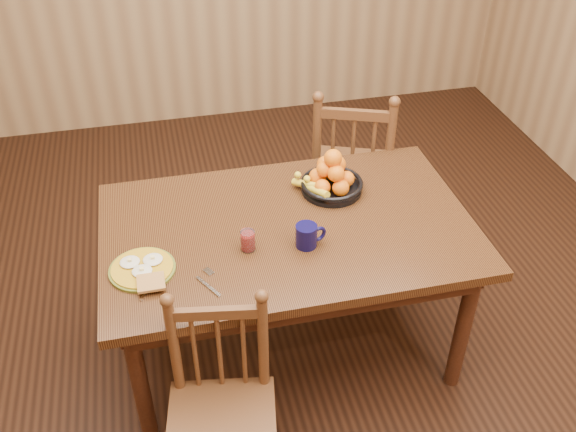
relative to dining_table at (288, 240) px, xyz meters
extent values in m
cube|color=black|center=(0.00, 0.00, -0.67)|extent=(4.50, 5.00, 0.01)
cube|color=black|center=(0.00, 0.00, 0.06)|extent=(1.60, 1.00, 0.04)
cube|color=black|center=(0.00, 0.42, -0.01)|extent=(1.40, 0.04, 0.10)
cube|color=black|center=(0.00, -0.42, -0.01)|extent=(1.40, 0.04, 0.10)
cube|color=black|center=(0.72, 0.00, -0.01)|extent=(0.04, 0.84, 0.10)
cube|color=black|center=(-0.72, 0.00, -0.01)|extent=(0.04, 0.84, 0.10)
cylinder|color=black|center=(-0.70, -0.40, -0.31)|extent=(0.07, 0.07, 0.70)
cylinder|color=black|center=(0.70, -0.40, -0.31)|extent=(0.07, 0.07, 0.70)
cylinder|color=black|center=(-0.70, 0.40, -0.31)|extent=(0.07, 0.07, 0.70)
cylinder|color=black|center=(0.70, 0.40, -0.31)|extent=(0.07, 0.07, 0.70)
cube|color=#492C16|center=(0.55, 0.77, -0.20)|extent=(0.59, 0.57, 0.04)
cylinder|color=#492C16|center=(0.79, 0.86, -0.44)|extent=(0.04, 0.04, 0.45)
cylinder|color=#492C16|center=(0.44, 1.00, -0.44)|extent=(0.04, 0.04, 0.45)
cylinder|color=#492C16|center=(0.66, 0.53, -0.44)|extent=(0.04, 0.04, 0.45)
cylinder|color=#492C16|center=(0.31, 0.67, -0.44)|extent=(0.04, 0.04, 0.45)
cylinder|color=#492C16|center=(0.65, 0.51, 0.08)|extent=(0.05, 0.05, 0.54)
cylinder|color=#492C16|center=(0.30, 0.65, 0.08)|extent=(0.05, 0.05, 0.54)
cylinder|color=#492C16|center=(0.48, 0.58, 0.02)|extent=(0.02, 0.02, 0.42)
cube|color=#492C16|center=(0.48, 0.58, 0.26)|extent=(0.36, 0.16, 0.05)
cube|color=#492C16|center=(-0.41, -0.69, -0.26)|extent=(0.46, 0.44, 0.04)
cylinder|color=#492C16|center=(-0.55, -0.51, -0.47)|extent=(0.03, 0.03, 0.39)
cylinder|color=#492C16|center=(-0.22, -0.56, -0.47)|extent=(0.03, 0.03, 0.39)
cylinder|color=#492C16|center=(-0.54, -0.49, -0.02)|extent=(0.04, 0.04, 0.47)
cylinder|color=#492C16|center=(-0.22, -0.54, -0.02)|extent=(0.04, 0.04, 0.47)
cylinder|color=#492C16|center=(-0.38, -0.52, -0.06)|extent=(0.02, 0.02, 0.36)
cube|color=#492C16|center=(-0.38, -0.52, 0.15)|extent=(0.33, 0.08, 0.05)
cylinder|color=#59601E|center=(-0.63, -0.16, 0.09)|extent=(0.26, 0.26, 0.01)
cylinder|color=#B98A17|center=(-0.63, -0.16, 0.10)|extent=(0.24, 0.24, 0.01)
ellipsoid|color=silver|center=(-0.67, -0.12, 0.11)|extent=(0.08, 0.08, 0.01)
cube|color=#F2E08C|center=(-0.67, -0.12, 0.12)|extent=(0.02, 0.02, 0.01)
ellipsoid|color=silver|center=(-0.58, -0.13, 0.11)|extent=(0.08, 0.08, 0.01)
cube|color=#F2E08C|center=(-0.58, -0.13, 0.12)|extent=(0.02, 0.02, 0.01)
ellipsoid|color=silver|center=(-0.63, -0.19, 0.11)|extent=(0.08, 0.08, 0.01)
cube|color=#F2E08C|center=(-0.63, -0.19, 0.12)|extent=(0.02, 0.02, 0.01)
cube|color=brown|center=(-0.60, -0.26, 0.11)|extent=(0.11, 0.10, 0.01)
cube|color=silver|center=(-0.39, -0.31, 0.09)|extent=(0.08, 0.13, 0.00)
cube|color=silver|center=(-0.37, -0.22, 0.09)|extent=(0.05, 0.05, 0.00)
cube|color=silver|center=(-0.61, -0.28, 0.09)|extent=(0.07, 0.11, 0.00)
ellipsoid|color=silver|center=(-0.63, -0.20, 0.09)|extent=(0.03, 0.04, 0.01)
cylinder|color=black|center=(0.04, -0.15, 0.13)|extent=(0.09, 0.09, 0.10)
torus|color=black|center=(0.09, -0.15, 0.13)|extent=(0.07, 0.04, 0.07)
cylinder|color=black|center=(0.04, -0.15, 0.18)|extent=(0.08, 0.08, 0.00)
cylinder|color=silver|center=(-0.20, -0.12, 0.13)|extent=(0.06, 0.06, 0.09)
cylinder|color=maroon|center=(-0.20, -0.12, 0.12)|extent=(0.05, 0.05, 0.07)
cylinder|color=black|center=(0.26, 0.21, 0.09)|extent=(0.28, 0.28, 0.02)
torus|color=black|center=(0.26, 0.21, 0.13)|extent=(0.29, 0.29, 0.02)
cylinder|color=black|center=(0.26, 0.21, 0.09)|extent=(0.10, 0.10, 0.01)
sphere|color=orange|center=(0.33, 0.21, 0.14)|extent=(0.07, 0.07, 0.07)
sphere|color=orange|center=(0.28, 0.28, 0.14)|extent=(0.08, 0.08, 0.08)
sphere|color=orange|center=(0.20, 0.25, 0.15)|extent=(0.08, 0.08, 0.08)
sphere|color=orange|center=(0.20, 0.17, 0.14)|extent=(0.07, 0.07, 0.07)
sphere|color=orange|center=(0.28, 0.14, 0.14)|extent=(0.08, 0.08, 0.08)
sphere|color=orange|center=(0.29, 0.24, 0.21)|extent=(0.08, 0.08, 0.08)
sphere|color=orange|center=(0.22, 0.22, 0.20)|extent=(0.07, 0.07, 0.07)
sphere|color=orange|center=(0.26, 0.17, 0.21)|extent=(0.08, 0.08, 0.08)
sphere|color=orange|center=(0.26, 0.21, 0.26)|extent=(0.08, 0.08, 0.08)
sphere|color=orange|center=(0.24, 0.26, 0.20)|extent=(0.07, 0.07, 0.07)
cylinder|color=yellow|center=(0.17, 0.17, 0.13)|extent=(0.10, 0.17, 0.07)
cylinder|color=yellow|center=(0.15, 0.22, 0.13)|extent=(0.14, 0.15, 0.07)
camera|label=1|loc=(-0.49, -2.14, 1.78)|focal=40.00mm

